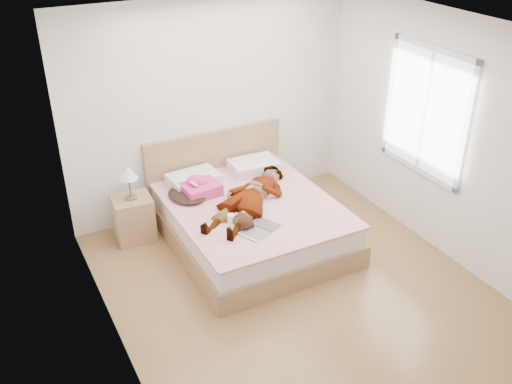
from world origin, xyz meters
TOP-DOWN VIEW (x-y plane):
  - ground at (0.00, 0.00)m, footprint 4.00×4.00m
  - woman at (-0.01, 0.97)m, footprint 1.62×1.46m
  - hair at (-0.58, 1.42)m, footprint 0.48×0.56m
  - phone at (-0.51, 1.37)m, footprint 0.09×0.10m
  - room_shell at (1.77, 0.30)m, footprint 4.00×4.00m
  - bed at (0.00, 1.04)m, footprint 1.80×2.08m
  - towel at (-0.43, 1.41)m, footprint 0.44×0.37m
  - magazine at (-0.18, 0.42)m, footprint 0.52×0.44m
  - coffee_mug at (-0.38, 0.69)m, footprint 0.12×0.09m
  - plush_toy at (-0.30, 0.54)m, footprint 0.16×0.25m
  - nightstand at (-1.17, 1.65)m, footprint 0.46×0.41m

SIDE VIEW (x-z plane):
  - ground at x=0.00m, z-range 0.00..0.00m
  - bed at x=0.00m, z-range -0.22..0.78m
  - nightstand at x=-1.17m, z-range -0.16..0.78m
  - magazine at x=-0.18m, z-range 0.51..0.53m
  - hair at x=-0.58m, z-range 0.51..0.59m
  - coffee_mug at x=-0.38m, z-range 0.51..0.60m
  - plush_toy at x=-0.30m, z-range 0.51..0.65m
  - towel at x=-0.43m, z-range 0.49..0.71m
  - woman at x=-0.01m, z-range 0.51..0.73m
  - phone at x=-0.51m, z-range 0.66..0.71m
  - room_shell at x=1.77m, z-range -0.50..3.50m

